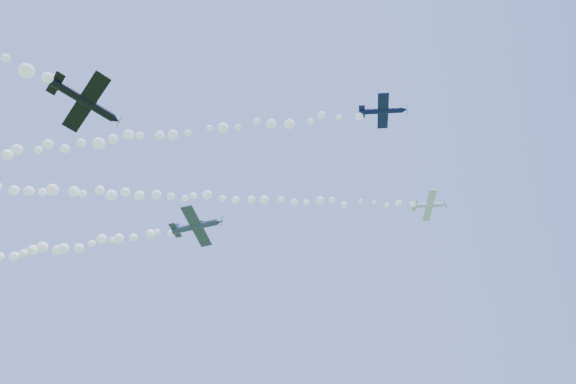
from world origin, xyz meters
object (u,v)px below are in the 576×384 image
(plane_white, at_px, (429,205))
(plane_grey, at_px, (197,226))
(plane_black, at_px, (86,102))
(plane_navy, at_px, (383,111))

(plane_white, xyz_separation_m, plane_grey, (-32.54, -20.81, -13.12))
(plane_grey, relative_size, plane_black, 1.13)
(plane_grey, bearing_deg, plane_white, 29.97)
(plane_white, relative_size, plane_grey, 0.80)
(plane_navy, bearing_deg, plane_grey, 162.27)
(plane_navy, height_order, plane_black, plane_navy)
(plane_white, height_order, plane_navy, plane_white)
(plane_white, height_order, plane_black, plane_white)
(plane_white, xyz_separation_m, plane_black, (-31.92, -46.08, -17.35))
(plane_grey, xyz_separation_m, plane_black, (0.62, -25.27, -4.23))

